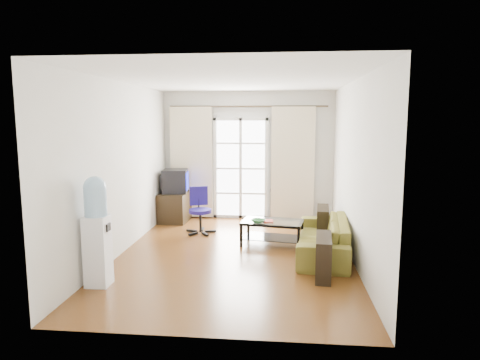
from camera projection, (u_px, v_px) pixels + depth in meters
The scene contains 20 objects.
floor at pixel (235, 255), 6.74m from camera, with size 5.20×5.20×0.00m, color brown.
ceiling at pixel (234, 80), 6.36m from camera, with size 5.20×5.20×0.00m, color white.
wall_back at pixel (248, 156), 9.11m from camera, with size 3.60×0.02×2.70m, color silver.
wall_front at pixel (204, 202), 3.99m from camera, with size 3.60×0.02×2.70m, color silver.
wall_left at pixel (121, 168), 6.72m from camera, with size 0.02×5.20×2.70m, color silver.
wall_right at pixel (354, 171), 6.37m from camera, with size 0.02×5.20×2.70m, color silver.
french_door at pixel (241, 169), 9.11m from camera, with size 1.16×0.06×2.15m.
curtain_rod at pixel (248, 106), 8.87m from camera, with size 0.04×0.04×3.30m, color #4C3F2D.
curtain_left at pixel (192, 163), 9.13m from camera, with size 0.90×0.07×2.35m, color beige.
curtain_right at pixel (293, 164), 8.92m from camera, with size 0.90×0.07×2.35m, color beige.
radiator at pixel (285, 204), 9.08m from camera, with size 0.64×0.12×0.64m, color gray.
sofa at pixel (323, 237), 6.72m from camera, with size 0.92×1.99×0.56m, color brown.
coffee_table at pixel (272, 229), 7.25m from camera, with size 1.09×0.73×0.41m.
bowl at pixel (258, 221), 7.11m from camera, with size 0.30×0.30×0.06m, color #2F834D.
book at pixel (264, 221), 7.18m from camera, with size 0.18×0.22×0.02m, color maroon.
remote at pixel (259, 222), 7.12m from camera, with size 0.18×0.05×0.02m, color black.
tv_stand at pixel (175, 207), 8.96m from camera, with size 0.55×0.83×0.61m, color black.
crt_tv at pixel (174, 181), 8.86m from camera, with size 0.58×0.58×0.48m.
task_chair at pixel (200, 220), 8.00m from camera, with size 0.74×0.74×0.86m.
water_cooler at pixel (97, 229), 5.41m from camera, with size 0.31×0.29×1.42m.
Camera 1 is at (0.72, -6.47, 2.12)m, focal length 32.00 mm.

